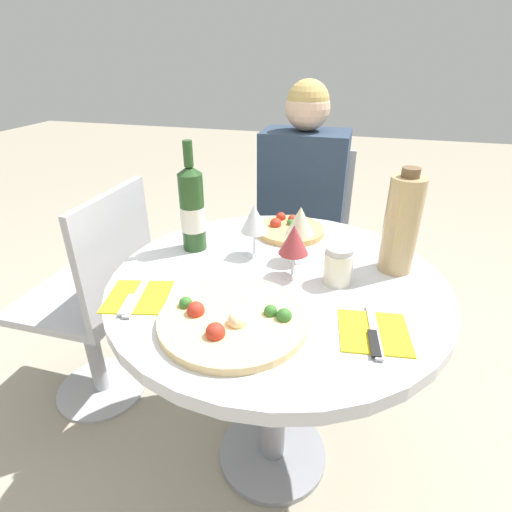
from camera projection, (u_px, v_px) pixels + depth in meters
The scene contains 15 objects.
ground_plane at pixel (272, 454), 1.43m from camera, with size 12.00×12.00×0.00m, color #9E937F.
dining_table at pixel (277, 315), 1.14m from camera, with size 0.91×0.91×0.74m.
chair_behind_diner at pixel (302, 247), 1.92m from camera, with size 0.40×0.40×0.89m.
seated_diner at pixel (297, 244), 1.75m from camera, with size 0.35×0.46×1.19m.
chair_empty_side at pixel (97, 305), 1.48m from camera, with size 0.40×0.40×0.89m.
pizza_large at pixel (233, 319), 0.90m from camera, with size 0.34×0.34×0.05m.
pizza_small_far at pixel (290, 229), 1.35m from camera, with size 0.23×0.23×0.05m.
wine_bottle at pixel (192, 209), 1.19m from camera, with size 0.07×0.07×0.33m.
tall_carafe at pixel (402, 224), 1.07m from camera, with size 0.09×0.09×0.29m.
sugar_shaker at pixel (338, 265), 1.04m from camera, with size 0.08×0.08×0.10m.
wine_glass_back_left at pixel (254, 219), 1.15m from camera, with size 0.08×0.08×0.16m.
wine_glass_back_right at pixel (300, 221), 1.12m from camera, with size 0.08×0.08×0.17m.
wine_glass_front_right at pixel (294, 240), 1.05m from camera, with size 0.08×0.08×0.15m.
place_setting_left at pixel (137, 297), 1.00m from camera, with size 0.18×0.19×0.01m.
place_setting_right at pixel (374, 332), 0.87m from camera, with size 0.17×0.19×0.01m.
Camera 1 is at (0.19, -0.92, 1.29)m, focal length 28.00 mm.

